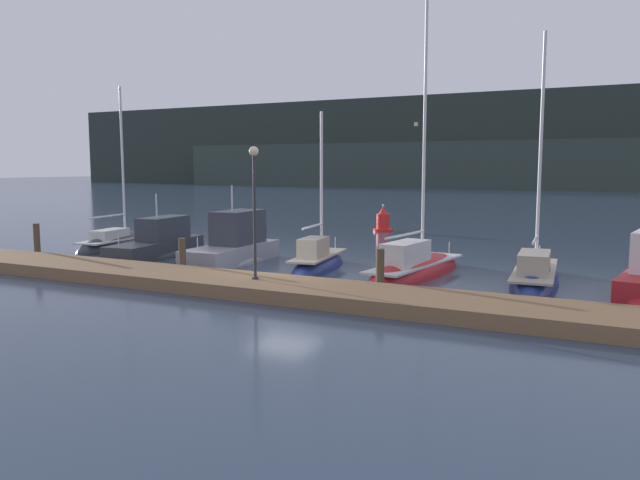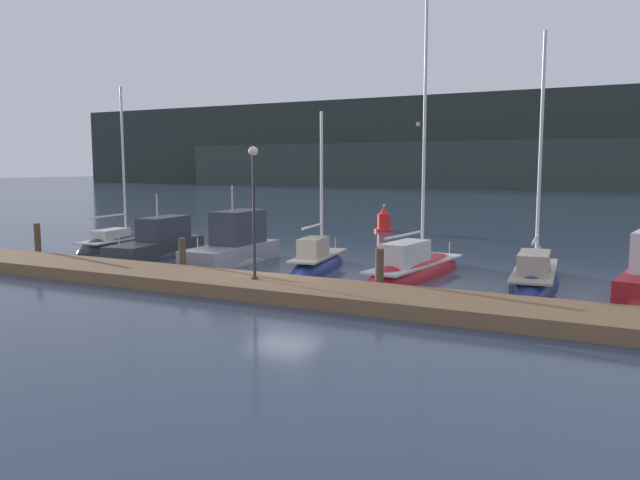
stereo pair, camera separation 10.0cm
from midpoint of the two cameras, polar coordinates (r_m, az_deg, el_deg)
name	(u,v)px [view 2 (the right image)]	position (r m, az deg, el deg)	size (l,w,h in m)	color
ground_plane	(283,280)	(23.31, -3.23, -3.70)	(400.00, 400.00, 0.00)	#2D3D51
dock	(247,285)	(21.27, -6.51, -4.13)	(32.31, 2.80, 0.45)	brown
mooring_pile_0	(38,242)	(30.79, -24.32, -0.16)	(0.28, 0.28, 1.68)	#4C3D2D
mooring_pile_1	(182,256)	(24.92, -12.35, -1.48)	(0.28, 0.28, 1.45)	#4C3D2D
mooring_pile_2	(379,272)	(20.73, 5.59, -2.89)	(0.28, 0.28, 1.52)	#4C3D2D
sailboat_berth_1	(120,246)	(34.23, -17.75, -0.52)	(2.59, 6.67, 9.13)	#2D3338
motorboat_berth_2	(158,250)	(30.32, -14.52, -0.92)	(2.59, 6.63, 3.62)	#2D3338
motorboat_berth_3	(233,254)	(27.74, -7.86, -1.25)	(2.37, 6.08, 4.07)	gray
sailboat_berth_4	(318,266)	(25.71, -0.09, -2.36)	(2.18, 5.42, 7.07)	navy
sailboat_berth_5	(414,273)	(24.34, 8.75, -2.99)	(2.53, 7.59, 11.46)	red
sailboat_berth_6	(534,282)	(23.61, 19.11, -3.63)	(2.22, 7.00, 9.71)	navy
channel_buoy	(384,221)	(41.03, 5.93, 1.69)	(1.29, 1.29, 1.77)	red
dock_lamppost	(254,192)	(20.85, -5.94, 4.39)	(0.32, 0.32, 4.43)	#2D2D33
hillside_backdrop	(567,144)	(129.95, 21.63, 8.16)	(240.00, 23.00, 18.48)	#28332D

